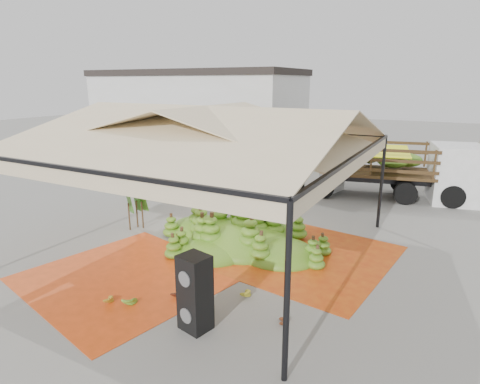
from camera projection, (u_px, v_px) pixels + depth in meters
The scene contains 17 objects.
ground at pixel (209, 246), 11.67m from camera, with size 90.00×90.00×0.00m, color slate.
canopy_tent at pixel (207, 133), 10.79m from camera, with size 8.10×8.10×4.00m.
building_white at pixel (196, 111), 27.41m from camera, with size 14.30×6.30×5.40m.
tarp_left at pixel (126, 277), 9.80m from camera, with size 4.42×4.21×0.01m, color #E24A15.
tarp_right at pixel (305, 255), 11.03m from camera, with size 4.30×4.52×0.01m, color #CA5813.
banana_heap at pixel (240, 225), 11.69m from camera, with size 5.36×4.40×1.15m, color #4C6F17.
hand_yellow_a at pixel (242, 291), 8.94m from camera, with size 0.49×0.40×0.22m, color gold.
hand_yellow_b at pixel (105, 298), 8.68m from camera, with size 0.44×0.36×0.20m, color #B78A24.
hand_red_a at pixel (173, 291), 8.95m from camera, with size 0.43×0.35×0.20m, color #501C12.
hand_red_b at pixel (279, 320), 7.89m from camera, with size 0.42×0.34×0.19m, color #5B2814.
hand_green at pixel (129, 298), 8.66m from camera, with size 0.46×0.38×0.21m, color #327117.
hanging_bunches at pixel (230, 158), 10.88m from camera, with size 4.74×0.24×0.20m.
speaker_stack at pixel (195, 293), 7.59m from camera, with size 0.64×0.59×1.52m.
banana_leaves at pixel (144, 227), 13.24m from camera, with size 0.96×1.36×3.70m, color #377B21, non-canonical shape.
vendor at pixel (258, 184), 15.74m from camera, with size 0.54×0.36×1.49m, color gray.
truck_left at pixel (274, 153), 18.63m from camera, with size 7.13×3.81×2.33m.
truck_right at pixel (398, 164), 16.30m from camera, with size 6.88×3.59×2.25m.
Camera 1 is at (5.96, -9.09, 4.61)m, focal length 30.00 mm.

